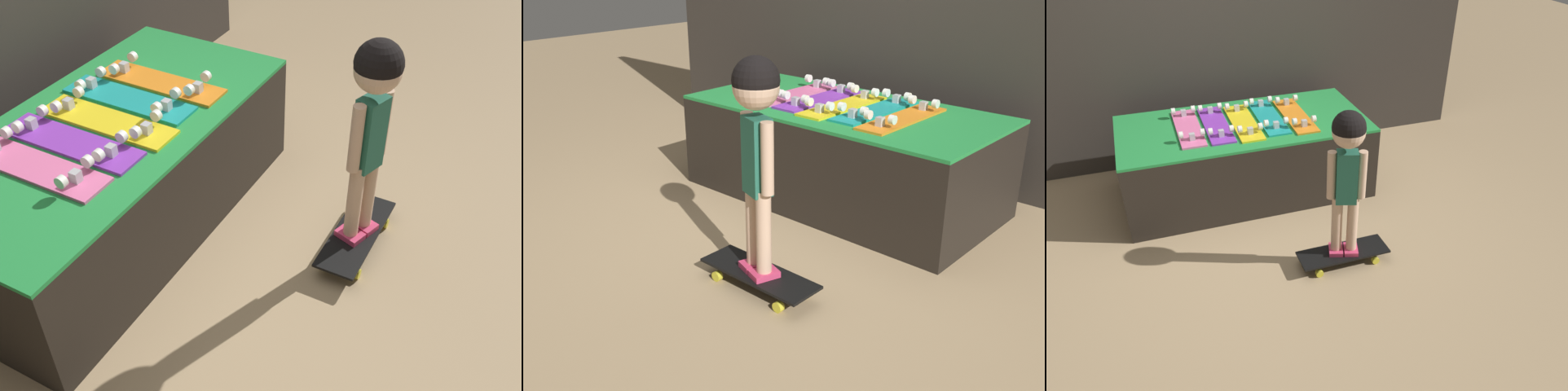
# 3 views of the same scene
# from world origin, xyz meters

# --- Properties ---
(ground_plane) EXTENTS (16.00, 16.00, 0.00)m
(ground_plane) POSITION_xyz_m (0.00, 0.00, 0.00)
(ground_plane) COLOR tan
(display_rack) EXTENTS (1.96, 0.96, 0.62)m
(display_rack) POSITION_xyz_m (0.00, 0.56, 0.31)
(display_rack) COLOR black
(display_rack) RESTS_ON ground_plane
(skateboard_pink_on_rack) EXTENTS (0.19, 0.71, 0.09)m
(skateboard_pink_on_rack) POSITION_xyz_m (-0.43, 0.59, 0.63)
(skateboard_pink_on_rack) COLOR pink
(skateboard_pink_on_rack) RESTS_ON display_rack
(skateboard_purple_on_rack) EXTENTS (0.19, 0.71, 0.09)m
(skateboard_purple_on_rack) POSITION_xyz_m (-0.22, 0.58, 0.63)
(skateboard_purple_on_rack) COLOR purple
(skateboard_purple_on_rack) RESTS_ON display_rack
(skateboard_yellow_on_rack) EXTENTS (0.19, 0.71, 0.09)m
(skateboard_yellow_on_rack) POSITION_xyz_m (0.00, 0.55, 0.63)
(skateboard_yellow_on_rack) COLOR yellow
(skateboard_yellow_on_rack) RESTS_ON display_rack
(skateboard_teal_on_rack) EXTENTS (0.19, 0.71, 0.09)m
(skateboard_teal_on_rack) POSITION_xyz_m (0.22, 0.59, 0.63)
(skateboard_teal_on_rack) COLOR teal
(skateboard_teal_on_rack) RESTS_ON display_rack
(skateboard_orange_on_rack) EXTENTS (0.19, 0.71, 0.09)m
(skateboard_orange_on_rack) POSITION_xyz_m (0.43, 0.55, 0.63)
(skateboard_orange_on_rack) COLOR orange
(skateboard_orange_on_rack) RESTS_ON display_rack
(skateboard_on_floor) EXTENTS (0.63, 0.21, 0.09)m
(skateboard_on_floor) POSITION_xyz_m (0.39, -0.61, 0.07)
(skateboard_on_floor) COLOR black
(skateboard_on_floor) RESTS_ON ground_plane
(child) EXTENTS (0.24, 0.21, 1.04)m
(child) POSITION_xyz_m (0.39, -0.61, 0.82)
(child) COLOR #E03D6B
(child) RESTS_ON skateboard_on_floor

